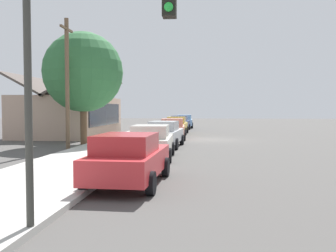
% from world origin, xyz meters
% --- Properties ---
extents(ground_plane, '(120.00, 120.00, 0.00)m').
position_xyz_m(ground_plane, '(0.00, 0.00, 0.00)').
color(ground_plane, '#4C4947').
extents(sidewalk_curb, '(60.00, 4.20, 0.16)m').
position_xyz_m(sidewalk_curb, '(0.00, 5.60, 0.08)').
color(sidewalk_curb, '#B2AFA8').
rests_on(sidewalk_curb, ground).
extents(car_cherry, '(4.68, 2.20, 1.59)m').
position_xyz_m(car_cherry, '(-17.10, 2.67, 0.82)').
color(car_cherry, red).
rests_on(car_cherry, ground).
extents(car_ivory, '(4.56, 2.11, 1.59)m').
position_xyz_m(car_ivory, '(-11.15, 2.80, 0.81)').
color(car_ivory, silver).
rests_on(car_ivory, ground).
extents(car_silver, '(4.87, 2.17, 1.59)m').
position_xyz_m(car_silver, '(-5.79, 2.73, 0.82)').
color(car_silver, silver).
rests_on(car_silver, ground).
extents(car_coral, '(4.53, 2.16, 1.59)m').
position_xyz_m(car_coral, '(0.18, 2.74, 0.81)').
color(car_coral, '#EA8C75').
rests_on(car_coral, ground).
extents(car_mustard, '(4.43, 2.02, 1.59)m').
position_xyz_m(car_mustard, '(5.94, 2.83, 0.81)').
color(car_mustard, gold).
rests_on(car_mustard, ground).
extents(car_navy, '(4.89, 2.11, 1.59)m').
position_xyz_m(car_navy, '(11.35, 2.88, 0.82)').
color(car_navy, navy).
rests_on(car_navy, ground).
extents(car_skyblue, '(4.89, 2.22, 1.59)m').
position_xyz_m(car_skyblue, '(17.12, 2.69, 0.82)').
color(car_skyblue, '#8CB7E0').
rests_on(car_skyblue, ground).
extents(storefront_building, '(12.83, 6.40, 5.09)m').
position_xyz_m(storefront_building, '(3.78, 11.98, 1.81)').
color(storefront_building, tan).
rests_on(storefront_building, ground).
extents(shade_tree, '(5.20, 5.20, 7.32)m').
position_xyz_m(shade_tree, '(-4.50, 8.22, 4.71)').
color(shade_tree, brown).
rests_on(shade_tree, ground).
extents(traffic_light_main, '(0.37, 2.79, 5.20)m').
position_xyz_m(traffic_light_main, '(-21.81, 2.54, 3.49)').
color(traffic_light_main, '#383833').
rests_on(traffic_light_main, ground).
extents(utility_pole_wooden, '(1.80, 0.24, 7.50)m').
position_xyz_m(utility_pole_wooden, '(-7.44, 8.20, 3.93)').
color(utility_pole_wooden, brown).
rests_on(utility_pole_wooden, ground).
extents(fire_hydrant_red, '(0.22, 0.22, 0.71)m').
position_xyz_m(fire_hydrant_red, '(13.71, 4.20, 0.50)').
color(fire_hydrant_red, red).
rests_on(fire_hydrant_red, sidewalk_curb).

